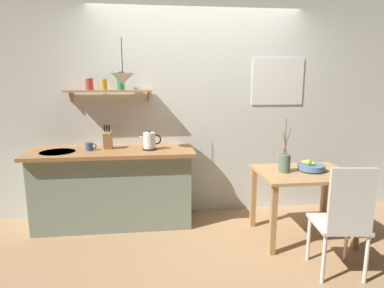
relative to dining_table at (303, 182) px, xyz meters
The scene contains 12 objects.
ground_plane 1.21m from the dining_table, 166.24° to the left, with size 14.00×14.00×0.00m, color #A87F56.
back_wall 1.42m from the dining_table, 132.01° to the left, with size 6.80×0.11×2.70m.
kitchen_counter 2.10m from the dining_table, 164.28° to the left, with size 1.83×0.63×0.89m.
wall_shelf 2.38m from the dining_table, 160.07° to the left, with size 0.98×0.20×0.34m.
dining_table is the anchor object (origin of this frame).
dining_chair_near 0.74m from the dining_table, 89.22° to the right, with size 0.46×0.47×1.00m.
fruit_bowl 0.19m from the dining_table, 13.14° to the left, with size 0.28×0.28×0.13m.
twig_vase 0.30m from the dining_table, behind, with size 0.12×0.12×0.55m.
electric_kettle 1.71m from the dining_table, 161.81° to the left, with size 0.24×0.16×0.22m.
knife_block 2.19m from the dining_table, 163.02° to the left, with size 0.09×0.15×0.28m.
coffee_mug_by_sink 2.34m from the dining_table, 166.13° to the left, with size 0.12×0.08×0.09m.
pendant_lamp 2.17m from the dining_table, 167.63° to the left, with size 0.25×0.25×0.47m.
Camera 1 is at (-0.54, -3.39, 1.67)m, focal length 30.81 mm.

